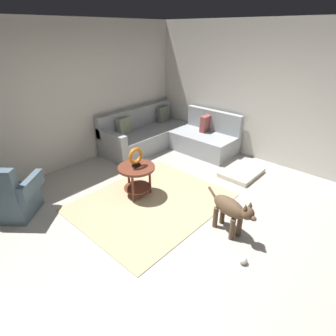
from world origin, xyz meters
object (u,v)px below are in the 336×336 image
(torus_sculpture, at_px, (136,157))
(dog_bed_mat, at_px, (241,173))
(side_table, at_px, (137,173))
(dog, at_px, (231,210))
(armchair, at_px, (9,197))
(dog_toy_ball, at_px, (243,260))
(sectional_couch, at_px, (167,136))

(torus_sculpture, distance_m, dog_bed_mat, 2.16)
(side_table, height_order, dog, dog)
(armchair, bearing_deg, dog_toy_ball, -14.64)
(dog, relative_size, dog_toy_ball, 8.62)
(armchair, height_order, side_table, armchair)
(side_table, relative_size, dog, 0.72)
(dog_bed_mat, bearing_deg, dog, -157.04)
(sectional_couch, relative_size, dog_toy_ball, 23.14)
(armchair, distance_m, dog_bed_mat, 3.95)
(side_table, height_order, dog_bed_mat, side_table)
(sectional_couch, xyz_separation_m, armchair, (-3.46, -0.03, 0.03))
(side_table, relative_size, dog_toy_ball, 6.17)
(sectional_couch, relative_size, armchair, 2.25)
(torus_sculpture, xyz_separation_m, dog_toy_ball, (-0.17, -2.05, -0.66))
(sectional_couch, distance_m, torus_sculpture, 2.12)
(torus_sculpture, distance_m, dog_toy_ball, 2.16)
(dog, bearing_deg, sectional_couch, -109.03)
(armchair, distance_m, dog_toy_ball, 3.36)
(dog_bed_mat, bearing_deg, dog_toy_ball, -150.88)
(sectional_couch, xyz_separation_m, dog_toy_ball, (-2.00, -3.04, -0.24))
(torus_sculpture, height_order, dog, torus_sculpture)
(side_table, xyz_separation_m, dog_bed_mat, (1.82, -0.94, -0.37))
(armchair, relative_size, dog_bed_mat, 1.25)
(sectional_couch, height_order, dog, sectional_couch)
(torus_sculpture, bearing_deg, armchair, 149.47)
(sectional_couch, relative_size, side_table, 3.75)
(side_table, bearing_deg, sectional_couch, 28.39)
(sectional_couch, distance_m, dog_toy_ball, 3.65)
(armchair, xyz_separation_m, dog, (1.84, -2.59, 0.05))
(sectional_couch, bearing_deg, dog, -121.82)
(dog, bearing_deg, torus_sculpture, -69.96)
(sectional_couch, height_order, side_table, sectional_couch)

